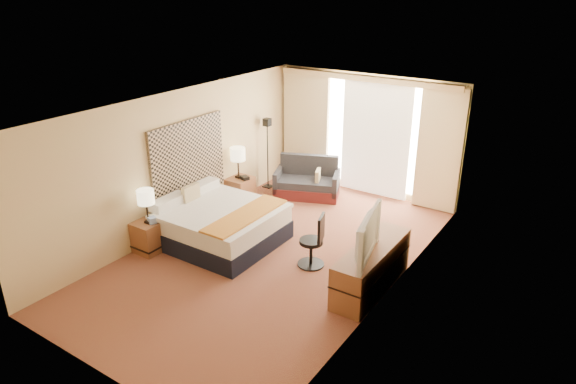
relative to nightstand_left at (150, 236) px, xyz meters
The scene contains 21 objects.
floor 2.16m from the nightstand_left, 29.31° to the left, with size 4.20×7.00×0.02m, color maroon.
ceiling 3.16m from the nightstand_left, 29.31° to the left, with size 4.20×7.00×0.02m, color white.
wall_back 5.02m from the nightstand_left, 67.66° to the left, with size 4.20×0.02×2.60m, color #CBB97C.
wall_front 3.25m from the nightstand_left, 52.65° to the right, with size 4.20×0.02×2.60m, color #CBB97C.
wall_left 1.49m from the nightstand_left, 102.36° to the left, with size 0.02×7.00×2.60m, color #CBB97C.
wall_right 4.23m from the nightstand_left, 14.81° to the left, with size 0.02×7.00×2.60m, color #CBB97C.
headboard 1.62m from the nightstand_left, 98.64° to the left, with size 0.06×1.85×1.50m, color black.
nightstand_left is the anchor object (origin of this frame).
nightstand_right 2.50m from the nightstand_left, 90.00° to the left, with size 0.45×0.52×0.55m, color brown.
media_dresser 3.85m from the nightstand_left, 15.84° to the left, with size 0.50×1.80×0.70m, color brown.
window 5.10m from the nightstand_left, 64.87° to the left, with size 2.30×0.02×2.30m, color white.
curtains 4.95m from the nightstand_left, 67.18° to the left, with size 4.12×0.19×2.56m.
bed 1.22m from the nightstand_left, 48.46° to the left, with size 1.95×1.79×0.95m.
loveseat 3.74m from the nightstand_left, 74.83° to the left, with size 1.55×1.20×0.86m.
floor_lamp 3.64m from the nightstand_left, 90.49° to the left, with size 0.20×0.20×1.60m.
desk_chair 2.87m from the nightstand_left, 23.23° to the left, with size 0.45×0.45×0.92m.
lamp_left 0.75m from the nightstand_left, 41.84° to the right, with size 0.29×0.29×0.61m.
lamp_right 2.63m from the nightstand_left, 90.98° to the left, with size 0.31×0.31×0.65m.
tissue_box 0.35m from the nightstand_left, ahead, with size 0.12×0.12×0.11m, color #89A1D4.
telephone 2.52m from the nightstand_left, 86.98° to the left, with size 0.18×0.14×0.07m, color black.
television 3.80m from the nightstand_left, 11.00° to the left, with size 1.18×0.15×0.68m, color black.
Camera 1 is at (4.50, -6.31, 4.39)m, focal length 32.00 mm.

